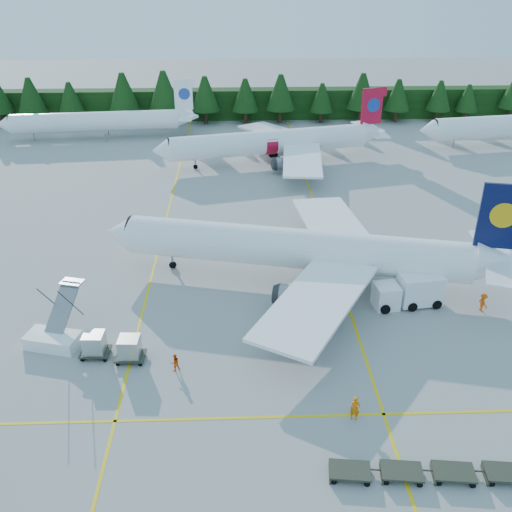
{
  "coord_description": "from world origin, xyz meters",
  "views": [
    {
      "loc": [
        -4.73,
        -37.79,
        30.43
      ],
      "look_at": [
        -2.9,
        13.09,
        3.5
      ],
      "focal_mm": 40.0,
      "sensor_mm": 36.0,
      "label": 1
    }
  ],
  "objects_px": {
    "airliner_navy": "(288,248)",
    "airliner_red": "(266,143)",
    "service_truck": "(408,291)",
    "airstairs": "(54,335)"
  },
  "relations": [
    {
      "from": "airliner_navy",
      "to": "airstairs",
      "type": "height_order",
      "value": "airliner_navy"
    },
    {
      "from": "airliner_red",
      "to": "airstairs",
      "type": "relative_size",
      "value": 5.52
    },
    {
      "from": "airliner_navy",
      "to": "airstairs",
      "type": "bearing_deg",
      "value": -140.59
    },
    {
      "from": "airliner_navy",
      "to": "airliner_red",
      "type": "height_order",
      "value": "airliner_navy"
    },
    {
      "from": "airliner_red",
      "to": "airstairs",
      "type": "distance_m",
      "value": 53.36
    },
    {
      "from": "airliner_red",
      "to": "service_truck",
      "type": "xyz_separation_m",
      "value": [
        11.64,
        -43.75,
        -1.78
      ]
    },
    {
      "from": "airliner_navy",
      "to": "service_truck",
      "type": "height_order",
      "value": "airliner_navy"
    },
    {
      "from": "airstairs",
      "to": "airliner_navy",
      "type": "bearing_deg",
      "value": 41.03
    },
    {
      "from": "airliner_navy",
      "to": "airliner_red",
      "type": "xyz_separation_m",
      "value": [
        -0.35,
        38.32,
        -0.28
      ]
    },
    {
      "from": "airliner_navy",
      "to": "airliner_red",
      "type": "distance_m",
      "value": 38.33
    }
  ]
}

